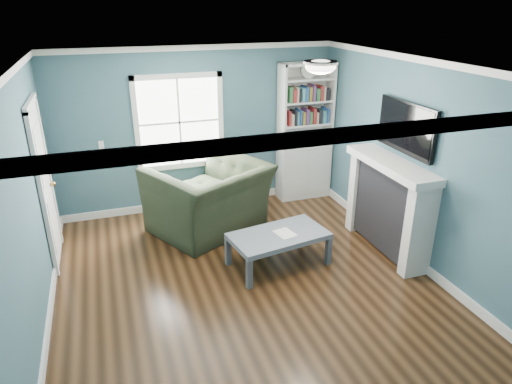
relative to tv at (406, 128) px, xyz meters
name	(u,v)px	position (x,y,z in m)	size (l,w,h in m)	color
floor	(247,283)	(-2.20, -0.20, -1.72)	(5.00, 5.00, 0.00)	black
room_walls	(245,161)	(-2.20, -0.20, -0.14)	(5.00, 5.00, 5.00)	#345867
trim	(246,190)	(-2.20, -0.20, -0.49)	(4.50, 5.00, 2.60)	white
window	(179,122)	(-2.50, 2.29, -0.27)	(1.40, 0.06, 1.50)	white
bookshelf	(304,145)	(-0.43, 2.10, -0.80)	(0.90, 0.35, 2.31)	silver
fireplace	(388,207)	(-0.12, 0.00, -1.09)	(0.44, 1.58, 1.30)	black
tv	(406,128)	(0.00, 0.00, 0.00)	(0.06, 1.10, 0.65)	black
door	(45,184)	(-4.42, 1.20, -0.65)	(0.12, 0.98, 2.17)	silver
ceiling_fixture	(321,66)	(-1.30, -0.10, 0.82)	(0.38, 0.38, 0.15)	white
light_switch	(101,145)	(-3.70, 2.28, -0.52)	(0.08, 0.01, 0.12)	white
recliner	(209,188)	(-2.28, 1.35, -1.04)	(1.56, 1.01, 1.36)	black
coffee_table	(279,238)	(-1.67, 0.09, -1.34)	(1.32, 0.86, 0.45)	#484D56
paper_sheet	(285,233)	(-1.59, 0.07, -1.27)	(0.22, 0.28, 0.00)	white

